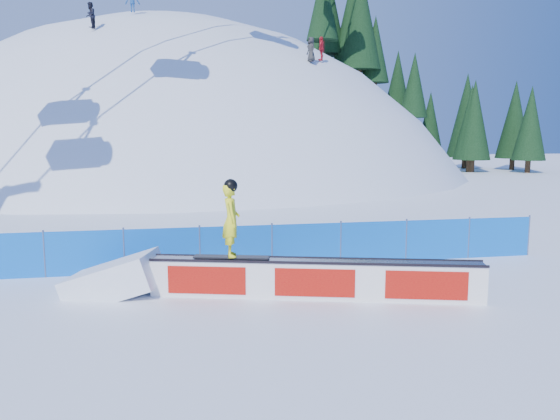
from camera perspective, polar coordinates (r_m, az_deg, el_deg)
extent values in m
plane|color=white|center=(10.91, -12.64, -12.14)|extent=(160.00, 160.00, 0.00)
sphere|color=white|center=(56.59, -10.70, -14.71)|extent=(64.00, 64.00, 64.00)
cylinder|color=#362415|center=(53.74, 4.55, 15.97)|extent=(0.50, 0.50, 1.40)
cone|color=black|center=(54.60, 4.61, 20.87)|extent=(3.62, 3.62, 8.22)
cylinder|color=#362415|center=(49.32, 7.49, 15.21)|extent=(0.50, 0.50, 1.40)
cone|color=black|center=(49.92, 7.57, 19.40)|extent=(2.70, 2.70, 6.15)
cylinder|color=#362415|center=(55.29, 8.67, 13.05)|extent=(0.50, 0.50, 1.40)
cone|color=black|center=(55.77, 8.76, 16.97)|extent=(2.85, 2.85, 6.47)
cylinder|color=#362415|center=(57.05, 7.40, 13.28)|extent=(0.50, 0.50, 1.40)
cone|color=black|center=(57.72, 7.49, 18.17)|extent=(3.83, 3.83, 8.70)
cylinder|color=#362415|center=(50.52, 12.68, 11.11)|extent=(0.50, 0.50, 1.40)
cone|color=black|center=(50.87, 12.81, 15.26)|extent=(2.71, 2.71, 6.16)
cylinder|color=#362415|center=(52.57, 15.64, 7.49)|extent=(0.50, 0.50, 1.40)
cone|color=black|center=(52.78, 15.85, 12.86)|extent=(3.82, 3.82, 8.68)
cylinder|color=#362415|center=(52.24, 15.80, 7.40)|extent=(0.50, 0.50, 1.40)
cone|color=black|center=(52.38, 15.97, 11.84)|extent=(3.04, 3.04, 6.91)
cylinder|color=#362415|center=(54.82, 18.37, 4.33)|extent=(0.50, 0.50, 1.40)
cone|color=black|center=(54.77, 18.60, 9.57)|extent=(3.88, 3.88, 8.82)
cylinder|color=#362415|center=(55.86, 17.91, 4.42)|extent=(0.50, 0.50, 1.40)
cone|color=black|center=(55.80, 18.12, 9.28)|extent=(3.65, 3.65, 8.29)
cylinder|color=#362415|center=(55.65, 22.33, 4.19)|extent=(0.50, 0.50, 1.40)
cone|color=black|center=(55.59, 22.61, 9.42)|extent=(3.94, 3.94, 8.96)
cylinder|color=#362415|center=(57.42, 20.53, 4.38)|extent=(0.50, 0.50, 1.40)
cone|color=black|center=(57.34, 20.72, 8.15)|extent=(2.79, 2.79, 6.35)
cylinder|color=#362415|center=(59.27, 21.79, 4.42)|extent=(0.50, 0.50, 1.40)
cone|color=black|center=(59.20, 22.02, 8.71)|extent=(3.38, 3.38, 7.69)
cylinder|color=#362415|center=(62.64, 22.55, 4.54)|extent=(0.50, 0.50, 1.40)
cone|color=black|center=(62.60, 22.81, 9.33)|extent=(4.09, 4.09, 9.29)
cube|color=blue|center=(15.08, -12.18, -4.13)|extent=(22.00, 0.03, 1.20)
cylinder|color=#3E4D70|center=(15.45, -23.40, -4.13)|extent=(0.05, 0.05, 1.30)
cylinder|color=#3E4D70|center=(15.13, -15.98, -4.02)|extent=(0.05, 0.05, 1.30)
cylinder|color=#3E4D70|center=(15.07, -8.37, -3.84)|extent=(0.05, 0.05, 1.30)
cylinder|color=#3E4D70|center=(15.28, -0.85, -3.59)|extent=(0.05, 0.05, 1.30)
cylinder|color=#3E4D70|center=(15.74, 6.35, -3.30)|extent=(0.05, 0.05, 1.30)
cylinder|color=#3E4D70|center=(16.43, 13.05, -2.98)|extent=(0.05, 0.05, 1.30)
cylinder|color=#3E4D70|center=(17.33, 19.12, -2.65)|extent=(0.05, 0.05, 1.30)
cylinder|color=#3E4D70|center=(18.40, 24.53, -2.34)|extent=(0.05, 0.05, 1.30)
cube|color=white|center=(12.51, 3.67, -7.30)|extent=(7.38, 2.49, 0.85)
cube|color=gray|center=(12.40, 3.68, -5.33)|extent=(7.31, 2.49, 0.04)
cube|color=black|center=(12.16, 3.66, -5.56)|extent=(7.26, 2.06, 0.06)
cube|color=black|center=(12.64, 3.71, -5.03)|extent=(7.26, 2.06, 0.06)
cube|color=red|center=(12.28, 3.64, -7.60)|extent=(6.89, 1.95, 0.64)
cube|color=red|center=(12.75, 3.69, -7.01)|extent=(6.89, 1.95, 0.64)
cube|color=black|center=(12.57, -5.09, -4.90)|extent=(1.75, 0.77, 0.03)
imported|color=#FFFC20|center=(12.41, -5.14, -1.06)|extent=(0.40, 0.61, 1.67)
sphere|color=black|center=(12.31, -5.18, 2.53)|extent=(0.31, 0.31, 0.31)
imported|color=black|center=(39.75, -19.21, 18.68)|extent=(0.77, 0.91, 1.65)
imported|color=red|center=(40.31, 4.34, 16.47)|extent=(0.81, 1.04, 1.65)
imported|color=navy|center=(44.52, -15.17, 20.38)|extent=(1.12, 0.70, 1.65)
imported|color=#282828|center=(38.82, 3.26, 16.41)|extent=(0.72, 0.92, 1.65)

